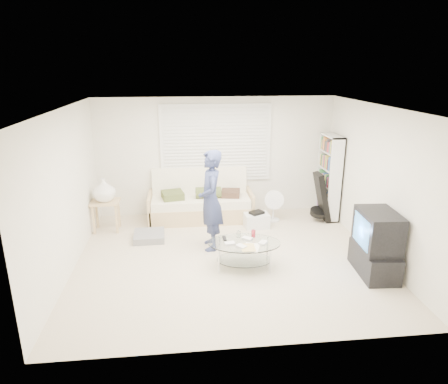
{
  "coord_description": "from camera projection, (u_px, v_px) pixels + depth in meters",
  "views": [
    {
      "loc": [
        -0.73,
        -6.04,
        3.11
      ],
      "look_at": [
        -0.04,
        0.3,
        1.08
      ],
      "focal_mm": 32.0,
      "sensor_mm": 36.0,
      "label": 1
    }
  ],
  "objects": [
    {
      "name": "grey_floor_pillow",
      "position": [
        149.0,
        236.0,
        7.45
      ],
      "size": [
        0.58,
        0.58,
        0.13
      ],
      "primitive_type": "cube",
      "rotation": [
        0.0,
        0.0,
        0.04
      ],
      "color": "gray",
      "rests_on": "ground"
    },
    {
      "name": "window_blinds",
      "position": [
        216.0,
        143.0,
        8.35
      ],
      "size": [
        2.32,
        0.08,
        1.62
      ],
      "color": "silver",
      "rests_on": "ground"
    },
    {
      "name": "guitar_case",
      "position": [
        321.0,
        200.0,
        8.21
      ],
      "size": [
        0.39,
        0.38,
        1.01
      ],
      "color": "black",
      "rests_on": "ground"
    },
    {
      "name": "standing_person",
      "position": [
        211.0,
        200.0,
        6.87
      ],
      "size": [
        0.45,
        0.66,
        1.76
      ],
      "primitive_type": "imported",
      "rotation": [
        0.0,
        0.0,
        -1.53
      ],
      "color": "navy",
      "rests_on": "ground"
    },
    {
      "name": "room_shell",
      "position": [
        225.0,
        157.0,
        6.7
      ],
      "size": [
        5.02,
        4.52,
        2.51
      ],
      "color": "white",
      "rests_on": "ground"
    },
    {
      "name": "side_table",
      "position": [
        104.0,
        192.0,
        7.63
      ],
      "size": [
        0.54,
        0.43,
        1.06
      ],
      "color": "tan",
      "rests_on": "ground"
    },
    {
      "name": "coffee_table",
      "position": [
        244.0,
        247.0,
        6.34
      ],
      "size": [
        1.23,
        0.86,
        0.55
      ],
      "color": "silver",
      "rests_on": "ground"
    },
    {
      "name": "storage_bin",
      "position": [
        256.0,
        220.0,
        7.98
      ],
      "size": [
        0.5,
        0.37,
        0.33
      ],
      "color": "white",
      "rests_on": "ground"
    },
    {
      "name": "futon_sofa",
      "position": [
        201.0,
        203.0,
        8.37
      ],
      "size": [
        2.15,
        0.87,
        1.05
      ],
      "color": "tan",
      "rests_on": "ground"
    },
    {
      "name": "tv_unit",
      "position": [
        376.0,
        244.0,
        6.11
      ],
      "size": [
        0.57,
        0.96,
        1.01
      ],
      "color": "black",
      "rests_on": "ground"
    },
    {
      "name": "ground",
      "position": [
        228.0,
        258.0,
        6.74
      ],
      "size": [
        5.0,
        5.0,
        0.0
      ],
      "primitive_type": "plane",
      "color": "beige",
      "rests_on": "ground"
    },
    {
      "name": "bookshelf",
      "position": [
        329.0,
        177.0,
        8.31
      ],
      "size": [
        0.28,
        0.74,
        1.76
      ],
      "color": "white",
      "rests_on": "ground"
    },
    {
      "name": "floor_fan",
      "position": [
        274.0,
        203.0,
        8.25
      ],
      "size": [
        0.41,
        0.27,
        0.67
      ],
      "color": "white",
      "rests_on": "ground"
    }
  ]
}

